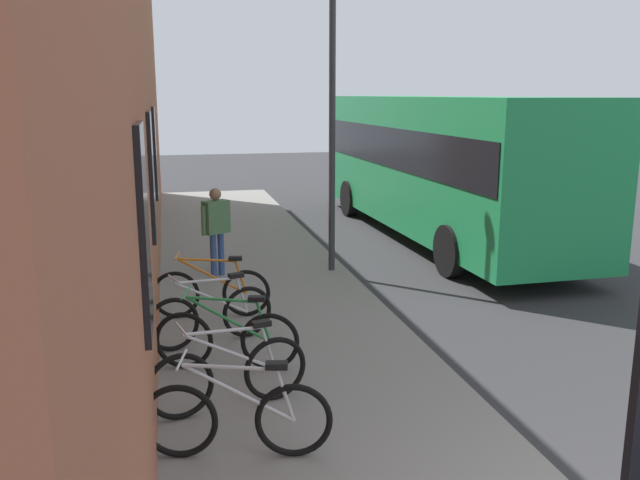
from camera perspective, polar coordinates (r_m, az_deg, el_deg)
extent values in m
plane|color=#2D2D30|center=(10.64, 11.62, -6.56)|extent=(60.00, 60.00, 0.00)
cube|color=gray|center=(11.72, -4.91, -4.27)|extent=(24.00, 3.50, 0.12)
cube|color=#9E563D|center=(12.14, -15.86, 13.79)|extent=(22.00, 0.60, 7.61)
cube|color=black|center=(5.23, -14.86, 0.87)|extent=(0.90, 0.06, 1.60)
cube|color=black|center=(8.69, -14.23, 5.35)|extent=(0.90, 0.06, 1.60)
cube|color=black|center=(12.17, -13.95, 7.27)|extent=(0.90, 0.06, 1.60)
torus|color=black|center=(6.44, -11.97, -14.93)|extent=(0.21, 0.72, 0.72)
torus|color=black|center=(6.33, -2.26, -15.16)|extent=(0.21, 0.72, 0.72)
cylinder|color=silver|center=(6.24, -6.99, -12.86)|extent=(0.25, 1.00, 0.58)
cylinder|color=silver|center=(6.15, -7.76, -10.73)|extent=(0.21, 0.84, 0.09)
cylinder|color=silver|center=(6.22, -2.99, -13.11)|extent=(0.07, 0.19, 0.51)
cube|color=black|center=(6.11, -3.74, -10.65)|extent=(0.14, 0.22, 0.06)
cylinder|color=silver|center=(6.18, -11.76, -9.99)|extent=(0.47, 0.12, 0.02)
torus|color=black|center=(7.12, -11.88, -12.16)|extent=(0.22, 0.72, 0.72)
torus|color=black|center=(7.41, -3.84, -10.91)|extent=(0.22, 0.72, 0.72)
cylinder|color=silver|center=(7.15, -7.65, -9.51)|extent=(0.26, 1.00, 0.58)
cylinder|color=silver|center=(7.04, -8.29, -7.70)|extent=(0.22, 0.84, 0.09)
cylinder|color=silver|center=(7.29, -4.43, -9.20)|extent=(0.08, 0.19, 0.51)
cube|color=black|center=(7.16, -5.03, -7.13)|extent=(0.14, 0.22, 0.06)
cylinder|color=silver|center=(6.91, -11.70, -7.56)|extent=(0.47, 0.13, 0.02)
torus|color=black|center=(8.34, -11.57, -8.42)|extent=(0.24, 0.71, 0.72)
torus|color=black|center=(8.17, -4.31, -8.65)|extent=(0.24, 0.71, 0.72)
cylinder|color=#267F3F|center=(8.14, -7.86, -6.75)|extent=(0.30, 0.99, 0.58)
cylinder|color=#267F3F|center=(8.08, -8.44, -5.06)|extent=(0.25, 0.83, 0.09)
cylinder|color=#267F3F|center=(8.09, -4.87, -6.99)|extent=(0.08, 0.19, 0.51)
cube|color=black|center=(8.01, -5.44, -5.02)|extent=(0.15, 0.22, 0.06)
cylinder|color=#267F3F|center=(8.14, -11.41, -4.48)|extent=(0.47, 0.15, 0.02)
torus|color=black|center=(8.92, -12.48, -7.07)|extent=(0.26, 0.71, 0.72)
torus|color=black|center=(9.26, -6.24, -6.12)|extent=(0.26, 0.71, 0.72)
cylinder|color=silver|center=(9.00, -9.21, -4.92)|extent=(0.32, 0.99, 0.58)
cylinder|color=silver|center=(8.91, -9.72, -3.44)|extent=(0.28, 0.83, 0.09)
cylinder|color=silver|center=(9.16, -6.71, -4.70)|extent=(0.09, 0.19, 0.51)
cube|color=black|center=(9.05, -7.19, -3.01)|extent=(0.15, 0.22, 0.06)
cylinder|color=silver|center=(8.76, -12.35, -3.32)|extent=(0.47, 0.16, 0.02)
torus|color=black|center=(10.19, -12.24, -4.60)|extent=(0.16, 0.72, 0.72)
torus|color=black|center=(10.11, -6.32, -4.53)|extent=(0.16, 0.72, 0.72)
cylinder|color=orange|center=(10.06, -9.21, -3.07)|extent=(0.18, 1.01, 0.58)
cylinder|color=orange|center=(10.00, -9.68, -1.70)|extent=(0.16, 0.85, 0.09)
cylinder|color=orange|center=(10.04, -6.78, -3.17)|extent=(0.06, 0.19, 0.51)
cube|color=black|center=(9.97, -7.25, -1.57)|extent=(0.13, 0.21, 0.06)
cylinder|color=orange|center=(10.03, -12.12, -1.31)|extent=(0.48, 0.09, 0.02)
cube|color=#1E8C4C|center=(16.15, 10.07, 6.65)|extent=(10.55, 2.70, 3.00)
cube|color=black|center=(16.12, 10.12, 7.93)|extent=(10.34, 2.74, 0.90)
cylinder|color=black|center=(14.03, 19.95, -0.34)|extent=(1.00, 0.27, 1.00)
cylinder|color=black|center=(12.85, 11.02, -0.93)|extent=(1.00, 0.27, 1.00)
cylinder|color=black|center=(19.85, 9.16, 3.79)|extent=(1.00, 0.27, 1.00)
cylinder|color=black|center=(19.04, 2.49, 3.58)|extent=(1.00, 0.27, 1.00)
cylinder|color=#334C8C|center=(12.46, -8.46, -1.16)|extent=(0.12, 0.12, 0.80)
cylinder|color=#334C8C|center=(12.37, -9.09, -1.28)|extent=(0.12, 0.12, 0.80)
cube|color=#4C724C|center=(12.27, -8.88, 1.96)|extent=(0.43, 0.52, 0.60)
sphere|color=#8C664C|center=(12.20, -8.95, 3.90)|extent=(0.22, 0.22, 0.22)
cylinder|color=#4C724C|center=(12.42, -7.87, 1.94)|extent=(0.09, 0.09, 0.53)
cylinder|color=#4C724C|center=(12.13, -9.90, 1.62)|extent=(0.09, 0.09, 0.53)
cylinder|color=#333338|center=(12.36, 1.04, 9.34)|extent=(0.12, 0.12, 5.27)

